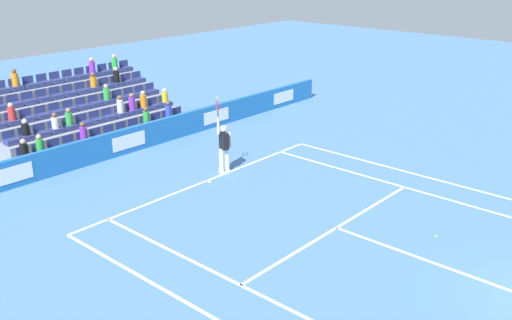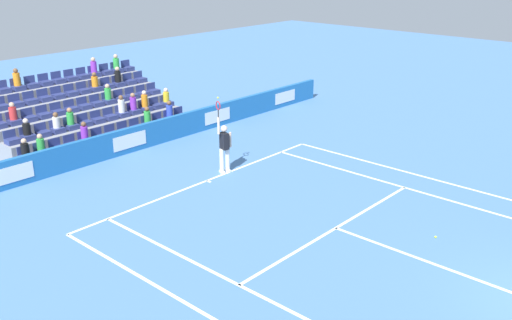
# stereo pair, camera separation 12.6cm
# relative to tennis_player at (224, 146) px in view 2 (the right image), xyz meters

# --- Properties ---
(line_baseline) EXTENTS (10.97, 0.10, 0.01)m
(line_baseline) POSITION_rel_tennis_player_xyz_m (1.03, 0.13, -0.99)
(line_baseline) COLOR white
(line_baseline) RESTS_ON ground
(line_service) EXTENTS (8.23, 0.10, 0.01)m
(line_service) POSITION_rel_tennis_player_xyz_m (1.03, 5.62, -0.99)
(line_service) COLOR white
(line_service) RESTS_ON ground
(line_centre_service) EXTENTS (0.10, 6.40, 0.01)m
(line_centre_service) POSITION_rel_tennis_player_xyz_m (1.03, 8.82, -0.99)
(line_centre_service) COLOR white
(line_centre_service) RESTS_ON ground
(line_singles_sideline_left) EXTENTS (0.10, 11.89, 0.01)m
(line_singles_sideline_left) POSITION_rel_tennis_player_xyz_m (5.14, 6.07, -0.99)
(line_singles_sideline_left) COLOR white
(line_singles_sideline_left) RESTS_ON ground
(line_singles_sideline_right) EXTENTS (0.10, 11.89, 0.01)m
(line_singles_sideline_right) POSITION_rel_tennis_player_xyz_m (-3.09, 6.07, -0.99)
(line_singles_sideline_right) COLOR white
(line_singles_sideline_right) RESTS_ON ground
(line_doubles_sideline_left) EXTENTS (0.10, 11.89, 0.01)m
(line_doubles_sideline_left) POSITION_rel_tennis_player_xyz_m (6.51, 6.07, -0.99)
(line_doubles_sideline_left) COLOR white
(line_doubles_sideline_left) RESTS_ON ground
(line_doubles_sideline_right) EXTENTS (0.10, 11.89, 0.01)m
(line_doubles_sideline_right) POSITION_rel_tennis_player_xyz_m (-4.46, 6.07, -0.99)
(line_doubles_sideline_right) COLOR white
(line_doubles_sideline_right) RESTS_ON ground
(line_centre_mark) EXTENTS (0.10, 0.20, 0.01)m
(line_centre_mark) POSITION_rel_tennis_player_xyz_m (1.03, 0.23, -0.99)
(line_centre_mark) COLOR white
(line_centre_mark) RESTS_ON ground
(sponsor_barrier) EXTENTS (24.41, 0.22, 1.02)m
(sponsor_barrier) POSITION_rel_tennis_player_xyz_m (1.03, -4.39, -0.48)
(sponsor_barrier) COLOR #1E66AD
(sponsor_barrier) RESTS_ON ground
(tennis_player) EXTENTS (0.51, 0.42, 2.85)m
(tennis_player) POSITION_rel_tennis_player_xyz_m (0.00, 0.00, 0.00)
(tennis_player) COLOR white
(tennis_player) RESTS_ON ground
(stadium_stand) EXTENTS (8.06, 4.75, 3.03)m
(stadium_stand) POSITION_rel_tennis_player_xyz_m (1.03, -7.95, -0.17)
(stadium_stand) COLOR gray
(stadium_stand) RESTS_ON ground
(loose_tennis_ball) EXTENTS (0.07, 0.07, 0.07)m
(loose_tennis_ball) POSITION_rel_tennis_player_xyz_m (-0.35, 8.07, -0.96)
(loose_tennis_ball) COLOR #D1E533
(loose_tennis_ball) RESTS_ON ground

